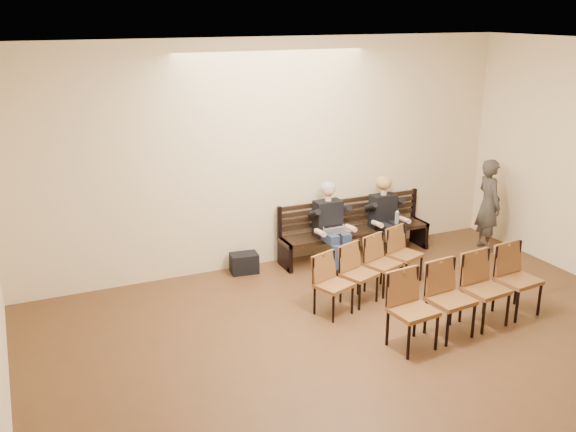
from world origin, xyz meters
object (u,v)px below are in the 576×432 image
bench (355,243)px  bag (244,263)px  seated_man (331,225)px  chair_row_back (469,295)px  seated_woman (386,219)px  passerby (489,198)px  chair_row_front (371,269)px  laptop (337,232)px  water_bottle (397,225)px

bench → bag: size_ratio=6.26×
seated_man → chair_row_back: bearing=-78.5°
bench → seated_woman: size_ratio=2.16×
seated_woman → passerby: passerby is taller
bag → chair_row_front: bearing=-49.4°
seated_woman → laptop: 0.99m
laptop → passerby: 2.71m
passerby → chair_row_front: size_ratio=0.89×
bag → chair_row_front: (1.32, -1.55, 0.26)m
seated_man → water_bottle: (1.10, -0.20, -0.09)m
passerby → chair_row_back: passerby is taller
seated_man → chair_row_front: seated_man is taller
bag → chair_row_front: 2.05m
seated_woman → passerby: 1.78m
passerby → chair_row_front: (-2.76, -0.85, -0.48)m
seated_woman → bag: seated_woman is taller
bench → chair_row_back: chair_row_back is taller
laptop → bag: size_ratio=0.87×
bench → laptop: (-0.49, -0.28, 0.36)m
seated_man → water_bottle: 1.12m
chair_row_front → bench: bearing=48.4°
bench → seated_man: 0.69m
seated_woman → laptop: seated_woman is taller
bench → seated_man: bearing=-167.2°
chair_row_front → bag: bearing=110.8°
bench → bag: bearing=177.0°
seated_woman → chair_row_front: 1.71m
seated_man → bag: size_ratio=3.11×
seated_man → seated_woman: bearing=0.0°
bench → seated_woman: (0.49, -0.12, 0.38)m
bag → passerby: passerby is taller
seated_man → chair_row_front: 1.35m
chair_row_front → seated_woman: bearing=31.3°
water_bottle → passerby: bearing=-9.8°
water_bottle → chair_row_front: bearing=-135.6°
passerby → chair_row_back: size_ratio=0.78×
passerby → bench: bearing=86.4°
bench → bag: (-1.90, 0.10, -0.07)m
bag → passerby: 4.21m
seated_man → passerby: passerby is taller
bag → chair_row_back: (1.92, -2.89, 0.32)m
laptop → water_bottle: laptop is taller
water_bottle → bag: (-2.47, 0.42, -0.41)m
seated_man → chair_row_back: 2.73m
bench → bag: 1.91m
water_bottle → bench: bearing=150.6°
seated_man → chair_row_front: size_ratio=0.65×
water_bottle → chair_row_front: 1.61m
seated_man → seated_woman: seated_man is taller
bag → chair_row_back: bearing=-56.4°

